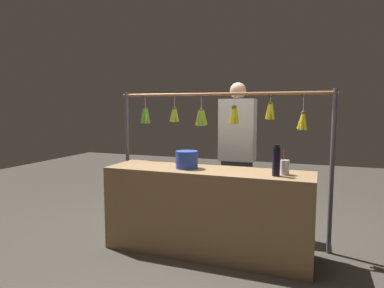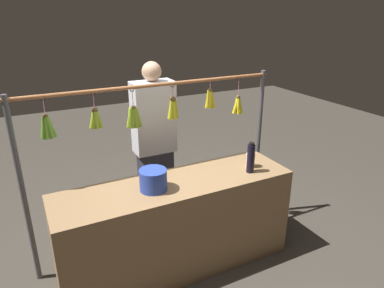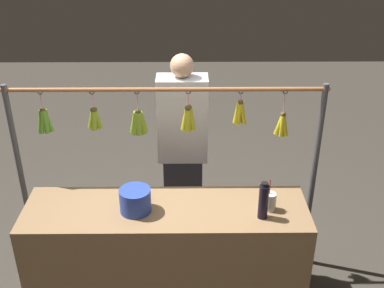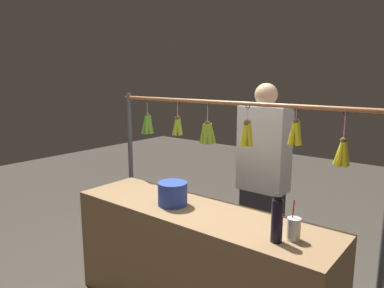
{
  "view_description": "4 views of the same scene",
  "coord_description": "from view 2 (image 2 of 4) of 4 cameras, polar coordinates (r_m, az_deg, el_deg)",
  "views": [
    {
      "loc": [
        -1.03,
        3.17,
        1.45
      ],
      "look_at": [
        0.16,
        0.0,
        1.09
      ],
      "focal_mm": 32.02,
      "sensor_mm": 36.0,
      "label": 1
    },
    {
      "loc": [
        1.06,
        2.38,
        2.21
      ],
      "look_at": [
        -0.15,
        0.0,
        1.17
      ],
      "focal_mm": 32.67,
      "sensor_mm": 36.0,
      "label": 2
    },
    {
      "loc": [
        -0.16,
        2.78,
        2.82
      ],
      "look_at": [
        -0.19,
        0.0,
        1.37
      ],
      "focal_mm": 44.28,
      "sensor_mm": 36.0,
      "label": 3
    },
    {
      "loc": [
        -1.53,
        1.96,
        1.8
      ],
      "look_at": [
        0.05,
        0.0,
        1.33
      ],
      "focal_mm": 34.02,
      "sensor_mm": 36.0,
      "label": 4
    }
  ],
  "objects": [
    {
      "name": "water_bottle",
      "position": [
        3.11,
        9.56,
        -2.28
      ],
      "size": [
        0.07,
        0.07,
        0.28
      ],
      "color": "black",
      "rests_on": "market_counter"
    },
    {
      "name": "blue_bucket",
      "position": [
        2.81,
        -6.35,
        -5.84
      ],
      "size": [
        0.22,
        0.22,
        0.17
      ],
      "primitive_type": "cylinder",
      "color": "#2A43AC",
      "rests_on": "market_counter"
    },
    {
      "name": "ground_plane",
      "position": [
        3.42,
        -2.39,
        -19.04
      ],
      "size": [
        12.0,
        12.0,
        0.0
      ],
      "primitive_type": "plane",
      "color": "#3E3831"
    },
    {
      "name": "market_counter",
      "position": [
        3.16,
        -2.51,
        -13.16
      ],
      "size": [
        2.04,
        0.57,
        0.85
      ],
      "primitive_type": "cube",
      "color": "olive",
      "rests_on": "ground"
    },
    {
      "name": "drink_cup",
      "position": [
        3.24,
        9.52,
        -2.58
      ],
      "size": [
        0.08,
        0.08,
        0.24
      ],
      "color": "silver",
      "rests_on": "market_counter"
    },
    {
      "name": "display_rack",
      "position": [
        3.13,
        -6.37,
        2.15
      ],
      "size": [
        2.36,
        0.12,
        1.64
      ],
      "color": "#4C4C51",
      "rests_on": "ground"
    },
    {
      "name": "vendor_person",
      "position": [
        3.63,
        -6.1,
        -0.64
      ],
      "size": [
        0.41,
        0.22,
        1.74
      ],
      "color": "#2D2D38",
      "rests_on": "ground"
    }
  ]
}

